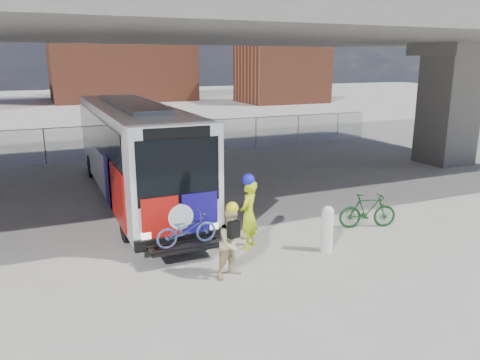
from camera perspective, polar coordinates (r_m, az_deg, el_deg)
ground at (r=15.53m, az=-2.28°, el=-5.07°), size 160.00×160.00×0.00m
bus at (r=18.17m, az=-12.87°, el=4.31°), size 2.67×12.90×3.69m
overpass at (r=18.49m, az=-7.28°, el=18.53°), size 40.00×16.00×7.95m
chainlink_fence at (r=26.46m, az=-11.92°, el=5.91°), size 30.00×0.06×30.00m
brick_buildings at (r=62.22m, az=-18.20°, el=13.87°), size 54.00×22.00×12.00m
smokestack at (r=71.69m, az=-8.45°, el=20.05°), size 2.20×2.20×25.00m
bollard at (r=13.20m, az=10.59°, el=-5.65°), size 0.34×0.34×1.31m
cyclist_hivis at (r=13.08m, az=1.04°, el=-4.01°), size 0.85×0.83×2.16m
cyclist_tan at (r=11.41m, az=-0.93°, el=-7.55°), size 1.00×0.88×1.91m
bike_parked at (r=15.35m, az=15.29°, el=-3.63°), size 1.92×1.06×1.11m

